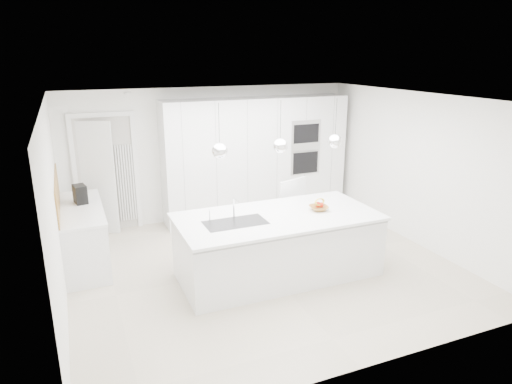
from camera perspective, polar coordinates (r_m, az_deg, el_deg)
name	(u,v)px	position (r m, az deg, el deg)	size (l,w,h in m)	color
floor	(264,267)	(6.95, 0.96, -9.38)	(5.50, 5.50, 0.00)	beige
wall_back	(212,154)	(8.77, -5.56, 4.80)	(5.50, 5.50, 0.00)	white
wall_left	(55,212)	(6.00, -23.84, -2.35)	(5.00, 5.00, 0.00)	white
ceiling	(265,99)	(6.26, 1.08, 11.60)	(5.50, 5.50, 0.00)	white
tall_cabinets	(256,158)	(8.79, 0.05, 4.23)	(3.60, 0.60, 2.30)	white
oven_stack	(306,147)	(8.85, 6.23, 5.56)	(0.62, 0.04, 1.05)	#A5A5A8
doorway_frame	(107,175)	(8.45, -18.18, 1.99)	(1.11, 0.08, 2.13)	white
hallway_door	(92,179)	(8.39, -19.83, 1.59)	(0.82, 0.04, 2.00)	white
radiator	(126,183)	(8.51, -15.93, 1.07)	(0.32, 0.04, 1.40)	white
left_base_cabinets	(84,236)	(7.40, -20.73, -5.22)	(0.60, 1.80, 0.86)	white
left_worktop	(80,208)	(7.25, -21.09, -1.92)	(0.62, 1.82, 0.04)	white
oak_backsplash	(57,193)	(7.18, -23.60, -0.14)	(0.02, 1.80, 0.50)	#A67A3D
island_base	(279,247)	(6.56, 2.84, -6.92)	(2.80, 1.20, 0.86)	white
island_worktop	(278,217)	(6.44, 2.71, -3.09)	(2.84, 1.40, 0.04)	white
island_sink	(236,228)	(6.18, -2.57, -4.56)	(0.84, 0.44, 0.18)	#3F3F42
island_tap	(234,207)	(6.29, -2.80, -1.93)	(0.02, 0.02, 0.30)	white
pendant_left	(220,151)	(5.81, -4.57, 5.14)	(0.20, 0.20, 0.20)	white
pendant_mid	(280,146)	(6.12, 3.04, 5.77)	(0.20, 0.20, 0.20)	white
pendant_right	(335,141)	(6.53, 9.83, 6.25)	(0.20, 0.20, 0.20)	white
fruit_bowl	(319,208)	(6.68, 7.85, -2.00)	(0.27, 0.27, 0.07)	#A67A3D
espresso_machine	(80,194)	(7.40, -21.14, -0.25)	(0.17, 0.26, 0.28)	black
bar_stool_left	(292,216)	(7.43, 4.47, -3.03)	(0.36, 0.51, 1.10)	white
bar_stool_right	(302,211)	(7.74, 5.71, -2.37)	(0.35, 0.49, 1.07)	white
apple_a	(318,205)	(6.70, 7.77, -1.57)	(0.09, 0.09, 0.09)	#B81F0C
apple_b	(318,204)	(6.72, 7.75, -1.54)	(0.08, 0.08, 0.08)	#B81F0C
apple_c	(321,205)	(6.71, 8.14, -1.61)	(0.08, 0.08, 0.08)	#B81F0C
banana_bunch	(320,202)	(6.68, 7.94, -1.24)	(0.21, 0.21, 0.03)	gold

